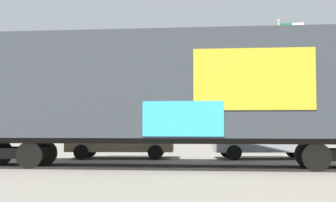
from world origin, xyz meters
name	(u,v)px	position (x,y,z in m)	size (l,w,h in m)	color
ground_plane	(168,168)	(0.00, 0.00, 0.00)	(260.00, 260.00, 0.00)	slate
track	(125,167)	(-1.50, 0.11, 0.04)	(59.97, 5.82, 0.08)	#4C4742
freight_car	(171,89)	(0.10, 0.00, 2.73)	(17.02, 4.09, 4.78)	#33383D
flagpole	(285,64)	(6.80, 13.12, 5.31)	(1.60, 0.39, 8.13)	silver
hillside	(181,108)	(-0.09, 58.13, 4.20)	(124.98, 36.53, 13.12)	gray
parked_car_tan	(119,140)	(-2.35, 4.79, 0.79)	(4.69, 1.96, 1.59)	#9E8966
parked_car_silver	(263,140)	(4.04, 4.75, 0.83)	(4.61, 2.21, 1.63)	#B7BABF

